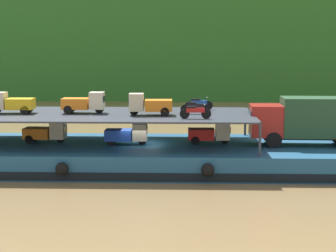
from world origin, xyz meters
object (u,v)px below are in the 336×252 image
(cargo_barge, at_px, (141,155))
(mini_truck_lower_aft, at_px, (46,132))
(motorcycle_upper_centre, at_px, (195,107))
(mini_truck_lower_fore, at_px, (210,133))
(mini_truck_upper_bow, at_px, (150,104))
(mini_truck_upper_mid, at_px, (12,103))
(motorcycle_upper_stbd, at_px, (199,103))
(motorcycle_upper_port, at_px, (195,112))
(mini_truck_lower_mid, at_px, (127,134))
(covered_lorry, at_px, (307,119))
(mini_truck_upper_fore, at_px, (84,103))

(cargo_barge, xyz_separation_m, mini_truck_lower_aft, (-6.35, 0.41, 1.44))
(mini_truck_lower_aft, bearing_deg, motorcycle_upper_centre, -2.18)
(cargo_barge, distance_m, mini_truck_lower_fore, 4.72)
(mini_truck_lower_aft, distance_m, mini_truck_upper_bow, 7.35)
(mini_truck_upper_bow, distance_m, motorcycle_upper_centre, 2.98)
(mini_truck_upper_mid, height_order, motorcycle_upper_centre, mini_truck_upper_mid)
(mini_truck_lower_fore, height_order, motorcycle_upper_stbd, motorcycle_upper_stbd)
(motorcycle_upper_port, xyz_separation_m, motorcycle_upper_stbd, (0.33, 4.73, 0.00))
(mini_truck_lower_mid, height_order, mini_truck_upper_bow, mini_truck_upper_bow)
(mini_truck_lower_aft, relative_size, motorcycle_upper_port, 1.47)
(mini_truck_upper_mid, bearing_deg, mini_truck_upper_bow, -4.16)
(cargo_barge, xyz_separation_m, mini_truck_upper_mid, (-8.38, -0.12, 3.44))
(mini_truck_lower_aft, bearing_deg, mini_truck_upper_mid, -165.53)
(mini_truck_lower_mid, height_order, mini_truck_upper_mid, mini_truck_upper_mid)
(mini_truck_upper_mid, bearing_deg, mini_truck_lower_fore, 2.02)
(mini_truck_lower_aft, bearing_deg, motorcycle_upper_stbd, 11.08)
(covered_lorry, xyz_separation_m, mini_truck_lower_fore, (-6.19, 0.43, -1.00))
(motorcycle_upper_stbd, bearing_deg, motorcycle_upper_centre, -97.27)
(cargo_barge, height_order, mini_truck_upper_fore, mini_truck_upper_fore)
(mini_truck_upper_mid, distance_m, mini_truck_upper_bow, 9.03)
(mini_truck_lower_aft, distance_m, motorcycle_upper_stbd, 10.48)
(mini_truck_lower_aft, bearing_deg, motorcycle_upper_port, -15.60)
(mini_truck_upper_fore, bearing_deg, motorcycle_upper_stbd, 16.71)
(mini_truck_lower_mid, relative_size, motorcycle_upper_centre, 1.44)
(cargo_barge, height_order, motorcycle_upper_port, motorcycle_upper_port)
(mini_truck_lower_fore, bearing_deg, motorcycle_upper_stbd, 108.66)
(cargo_barge, distance_m, motorcycle_upper_port, 5.25)
(motorcycle_upper_port, height_order, motorcycle_upper_centre, same)
(mini_truck_lower_mid, bearing_deg, cargo_barge, 9.79)
(covered_lorry, distance_m, motorcycle_upper_port, 7.59)
(motorcycle_upper_centre, bearing_deg, motorcycle_upper_port, -90.60)
(covered_lorry, bearing_deg, mini_truck_lower_fore, 176.02)
(mini_truck_upper_mid, bearing_deg, mini_truck_lower_aft, 14.47)
(mini_truck_lower_fore, xyz_separation_m, mini_truck_upper_bow, (-3.86, -1.11, 2.00))
(mini_truck_lower_aft, xyz_separation_m, mini_truck_lower_mid, (5.46, -0.56, 0.00))
(motorcycle_upper_centre, distance_m, motorcycle_upper_stbd, 2.38)
(motorcycle_upper_port, bearing_deg, mini_truck_upper_bow, 151.17)
(mini_truck_upper_fore, bearing_deg, motorcycle_upper_centre, -0.89)
(mini_truck_lower_fore, height_order, mini_truck_upper_mid, mini_truck_upper_mid)
(covered_lorry, height_order, motorcycle_upper_port, covered_lorry)
(covered_lorry, relative_size, motorcycle_upper_centre, 4.15)
(mini_truck_lower_fore, distance_m, mini_truck_upper_mid, 13.02)
(mini_truck_upper_mid, xyz_separation_m, mini_truck_upper_fore, (4.67, 0.26, 0.00))
(mini_truck_upper_mid, bearing_deg, motorcycle_upper_port, -10.60)
(mini_truck_lower_fore, relative_size, motorcycle_upper_stbd, 1.45)
(mini_truck_lower_aft, distance_m, mini_truck_upper_fore, 3.33)
(cargo_barge, relative_size, mini_truck_lower_fore, 11.40)
(mini_truck_lower_aft, xyz_separation_m, mini_truck_upper_bow, (6.98, -1.18, 2.00))
(mini_truck_upper_bow, height_order, motorcycle_upper_centre, mini_truck_upper_bow)
(cargo_barge, distance_m, mini_truck_lower_aft, 6.52)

